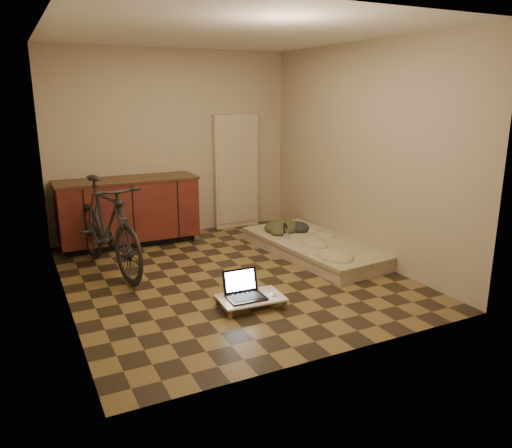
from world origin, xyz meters
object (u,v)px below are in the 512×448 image
lap_desk (251,298)px  futon (316,247)px  bicycle (107,221)px  laptop (244,292)px

lap_desk → futon: bearing=40.2°
futon → lap_desk: (-1.47, -1.11, 0.00)m
bicycle → lap_desk: size_ratio=2.88×
bicycle → laptop: bearing=-69.7°
laptop → bicycle: bearing=123.7°
lap_desk → bicycle: bearing=125.6°
bicycle → futon: 2.60m
bicycle → laptop: size_ratio=5.06×
bicycle → laptop: (0.97, -1.59, -0.45)m
bicycle → laptop: bicycle is taller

